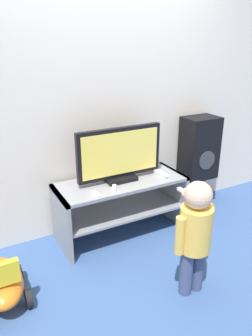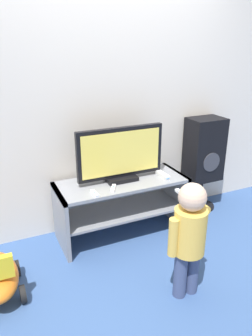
{
  "view_description": "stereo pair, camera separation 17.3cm",
  "coord_description": "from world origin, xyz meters",
  "views": [
    {
      "loc": [
        -1.3,
        -2.26,
        1.81
      ],
      "look_at": [
        0.0,
        0.15,
        0.73
      ],
      "focal_mm": 35.0,
      "sensor_mm": 36.0,
      "label": 1
    },
    {
      "loc": [
        -1.14,
        -2.34,
        1.81
      ],
      "look_at": [
        0.0,
        0.15,
        0.73
      ],
      "focal_mm": 35.0,
      "sensor_mm": 36.0,
      "label": 2
    }
  ],
  "objects": [
    {
      "name": "speaker_tower",
      "position": [
        1.04,
        0.39,
        0.67
      ],
      "size": [
        0.38,
        0.34,
        1.04
      ],
      "color": "black",
      "rests_on": "ground_plane"
    },
    {
      "name": "television",
      "position": [
        0.0,
        0.27,
        0.82
      ],
      "size": [
        0.83,
        0.2,
        0.51
      ],
      "color": "black",
      "rests_on": "tv_stand"
    },
    {
      "name": "ride_on_toy",
      "position": [
        -1.2,
        -0.14,
        0.16
      ],
      "size": [
        0.36,
        0.58,
        0.43
      ],
      "color": "orange",
      "rests_on": "ground_plane"
    },
    {
      "name": "ground_plane",
      "position": [
        0.0,
        0.0,
        0.0
      ],
      "size": [
        16.0,
        16.0,
        0.0
      ],
      "primitive_type": "plane",
      "color": "#38568C"
    },
    {
      "name": "remote_secondary",
      "position": [
        -0.14,
        0.11,
        0.58
      ],
      "size": [
        0.09,
        0.13,
        0.03
      ],
      "color": "white",
      "rests_on": "tv_stand"
    },
    {
      "name": "wall_back",
      "position": [
        0.0,
        0.57,
        1.3
      ],
      "size": [
        10.0,
        0.06,
        2.6
      ],
      "color": "silver",
      "rests_on": "ground_plane"
    },
    {
      "name": "tv_stand",
      "position": [
        0.0,
        0.25,
        0.38
      ],
      "size": [
        1.24,
        0.49,
        0.57
      ],
      "color": "gray",
      "rests_on": "ground_plane"
    },
    {
      "name": "game_console",
      "position": [
        0.4,
        0.16,
        0.59
      ],
      "size": [
        0.05,
        0.19,
        0.04
      ],
      "color": "white",
      "rests_on": "tv_stand"
    },
    {
      "name": "child",
      "position": [
        0.1,
        -0.71,
        0.54
      ],
      "size": [
        0.35,
        0.51,
        0.91
      ],
      "color": "#3F4C72",
      "rests_on": "ground_plane"
    },
    {
      "name": "remote_primary",
      "position": [
        -0.33,
        0.07,
        0.58
      ],
      "size": [
        0.04,
        0.13,
        0.03
      ],
      "color": "white",
      "rests_on": "tv_stand"
    }
  ]
}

